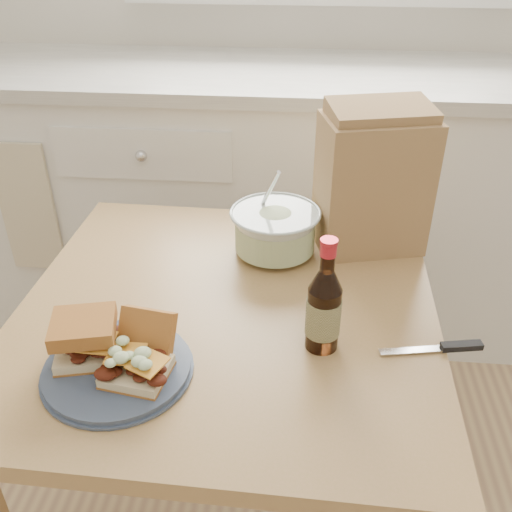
# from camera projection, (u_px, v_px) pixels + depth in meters

# --- Properties ---
(cabinet_run) EXTENTS (2.50, 0.64, 0.94)m
(cabinet_run) POSITION_uv_depth(u_px,v_px,m) (305.00, 199.00, 2.09)
(cabinet_run) COLOR white
(cabinet_run) RESTS_ON ground
(dining_table) EXTENTS (0.86, 0.86, 0.70)m
(dining_table) POSITION_uv_depth(u_px,v_px,m) (228.00, 345.00, 1.21)
(dining_table) COLOR tan
(dining_table) RESTS_ON ground
(plate) EXTENTS (0.26, 0.26, 0.02)m
(plate) POSITION_uv_depth(u_px,v_px,m) (118.00, 369.00, 0.99)
(plate) COLOR #3D4A62
(plate) RESTS_ON dining_table
(sandwich_left) EXTENTS (0.13, 0.12, 0.08)m
(sandwich_left) POSITION_uv_depth(u_px,v_px,m) (85.00, 338.00, 0.99)
(sandwich_left) COLOR beige
(sandwich_left) RESTS_ON plate
(sandwich_right) EXTENTS (0.12, 0.16, 0.09)m
(sandwich_right) POSITION_uv_depth(u_px,v_px,m) (140.00, 354.00, 0.97)
(sandwich_right) COLOR beige
(sandwich_right) RESTS_ON plate
(coleslaw_bowl) EXTENTS (0.21, 0.21, 0.21)m
(coleslaw_bowl) POSITION_uv_depth(u_px,v_px,m) (275.00, 232.00, 1.31)
(coleslaw_bowl) COLOR silver
(coleslaw_bowl) RESTS_ON dining_table
(beer_bottle) EXTENTS (0.06, 0.06, 0.23)m
(beer_bottle) POSITION_uv_depth(u_px,v_px,m) (324.00, 308.00, 1.01)
(beer_bottle) COLOR black
(beer_bottle) RESTS_ON dining_table
(knife) EXTENTS (0.19, 0.05, 0.01)m
(knife) POSITION_uv_depth(u_px,v_px,m) (449.00, 347.00, 1.04)
(knife) COLOR silver
(knife) RESTS_ON dining_table
(paper_bag) EXTENTS (0.27, 0.21, 0.31)m
(paper_bag) POSITION_uv_depth(u_px,v_px,m) (372.00, 184.00, 1.29)
(paper_bag) COLOR #A97B51
(paper_bag) RESTS_ON dining_table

